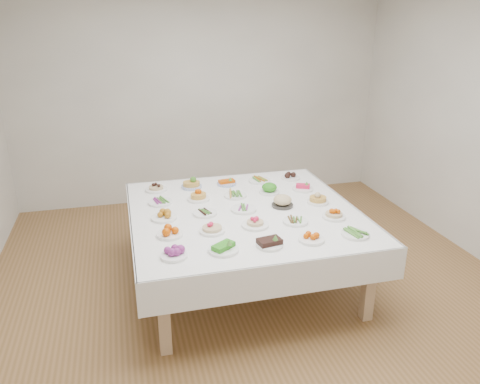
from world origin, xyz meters
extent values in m
plane|color=olive|center=(0.00, 0.00, 0.00)|extent=(5.00, 5.00, 0.00)
cube|color=silver|center=(0.00, 2.50, 1.40)|extent=(5.00, 0.02, 2.80)
cube|color=silver|center=(0.00, -2.50, 1.40)|extent=(5.00, 0.02, 2.80)
cube|color=white|center=(-0.06, 0.11, 0.72)|extent=(2.07, 2.07, 0.06)
cube|color=white|center=(-0.06, 1.14, 0.61)|extent=(2.09, 0.02, 0.28)
cube|color=white|center=(-0.06, -0.93, 0.61)|extent=(2.09, 0.01, 0.28)
cube|color=white|center=(0.98, 0.11, 0.61)|extent=(0.01, 2.09, 0.28)
cube|color=white|center=(-1.09, 0.11, 0.61)|extent=(0.02, 2.09, 0.28)
cube|color=tan|center=(-0.91, -0.75, 0.34)|extent=(0.09, 0.09, 0.69)
cube|color=tan|center=(0.80, -0.75, 0.34)|extent=(0.09, 0.09, 0.69)
cube|color=tan|center=(-0.91, 0.96, 0.34)|extent=(0.09, 0.09, 0.69)
cube|color=tan|center=(0.80, 0.96, 0.34)|extent=(0.09, 0.09, 0.69)
cylinder|color=white|center=(-0.80, -0.63, 0.76)|extent=(0.20, 0.20, 0.02)
cylinder|color=white|center=(-0.42, -0.63, 0.76)|extent=(0.23, 0.23, 0.02)
cylinder|color=white|center=(-0.05, -0.64, 0.76)|extent=(0.21, 0.21, 0.02)
cylinder|color=white|center=(0.31, -0.63, 0.76)|extent=(0.21, 0.21, 0.02)
cylinder|color=white|center=(0.69, -0.63, 0.76)|extent=(0.23, 0.23, 0.02)
cylinder|color=white|center=(-0.79, -0.25, 0.76)|extent=(0.22, 0.22, 0.02)
cylinder|color=white|center=(-0.43, -0.27, 0.76)|extent=(0.21, 0.21, 0.02)
cylinder|color=white|center=(-0.05, -0.25, 0.76)|extent=(0.23, 0.23, 0.02)
cylinder|color=white|center=(0.31, -0.27, 0.76)|extent=(0.22, 0.22, 0.02)
cylinder|color=white|center=(0.68, -0.26, 0.76)|extent=(0.21, 0.21, 0.02)
cylinder|color=white|center=(-0.80, 0.10, 0.76)|extent=(0.23, 0.23, 0.02)
cylinder|color=white|center=(-0.42, 0.11, 0.76)|extent=(0.22, 0.22, 0.02)
cylinder|color=white|center=(-0.06, 0.11, 0.76)|extent=(0.23, 0.23, 0.02)
cylinder|color=#2E2C29|center=(0.32, 0.11, 0.76)|extent=(0.20, 0.20, 0.02)
cylinder|color=white|center=(0.68, 0.10, 0.76)|extent=(0.20, 0.20, 0.02)
cylinder|color=white|center=(-0.79, 0.48, 0.76)|extent=(0.23, 0.23, 0.02)
cylinder|color=white|center=(-0.42, 0.48, 0.76)|extent=(0.22, 0.22, 0.02)
cylinder|color=white|center=(-0.05, 0.48, 0.76)|extent=(0.22, 0.22, 0.02)
cylinder|color=white|center=(0.31, 0.49, 0.76)|extent=(0.20, 0.20, 0.02)
cylinder|color=white|center=(0.68, 0.48, 0.76)|extent=(0.21, 0.21, 0.02)
cylinder|color=white|center=(-0.80, 0.85, 0.76)|extent=(0.22, 0.22, 0.02)
cylinder|color=#4C66B2|center=(-0.43, 0.84, 0.76)|extent=(0.21, 0.21, 0.02)
cylinder|color=#4C66B2|center=(-0.05, 0.84, 0.76)|extent=(0.20, 0.20, 0.02)
cylinder|color=white|center=(0.32, 0.85, 0.76)|extent=(0.23, 0.23, 0.02)
cylinder|color=white|center=(0.68, 0.85, 0.76)|extent=(0.20, 0.20, 0.02)
camera|label=1|loc=(-1.10, -3.76, 2.44)|focal=35.00mm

